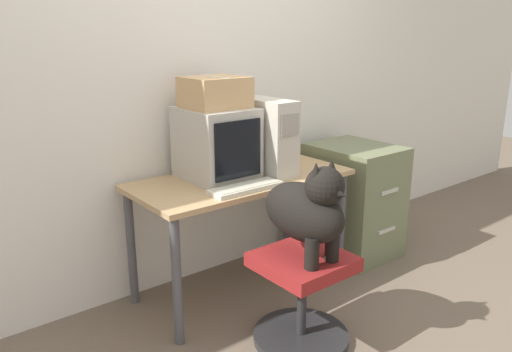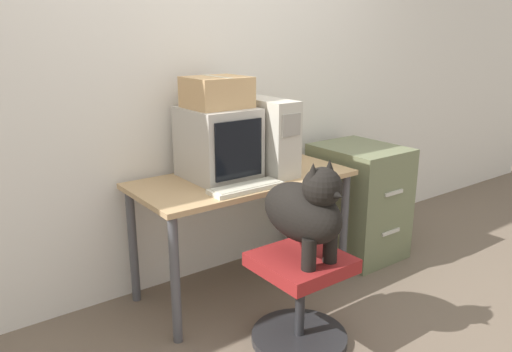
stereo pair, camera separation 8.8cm
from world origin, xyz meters
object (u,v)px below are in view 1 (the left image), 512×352
(filing_cabinet, at_px, (353,200))
(cardboard_box, at_px, (215,92))
(keyboard, at_px, (246,188))
(pc_tower, at_px, (261,135))
(office_chair, at_px, (302,296))
(crt_monitor, at_px, (217,143))
(dog, at_px, (308,209))

(filing_cabinet, distance_m, cardboard_box, 1.37)
(keyboard, bearing_deg, pc_tower, 38.36)
(pc_tower, height_order, office_chair, pc_tower)
(crt_monitor, relative_size, keyboard, 1.00)
(pc_tower, relative_size, office_chair, 1.02)
(pc_tower, bearing_deg, keyboard, -141.64)
(pc_tower, relative_size, dog, 0.99)
(dog, bearing_deg, keyboard, 95.22)
(pc_tower, height_order, filing_cabinet, pc_tower)
(crt_monitor, xyz_separation_m, keyboard, (-0.01, -0.29, -0.19))
(crt_monitor, xyz_separation_m, office_chair, (0.03, -0.71, -0.68))
(pc_tower, xyz_separation_m, cardboard_box, (-0.29, 0.05, 0.27))
(pc_tower, height_order, dog, pc_tower)
(keyboard, xyz_separation_m, cardboard_box, (0.01, 0.30, 0.48))
(pc_tower, xyz_separation_m, dog, (-0.27, -0.68, -0.22))
(cardboard_box, bearing_deg, pc_tower, -10.56)
(dog, bearing_deg, filing_cabinet, 29.69)
(crt_monitor, bearing_deg, office_chair, -87.95)
(pc_tower, bearing_deg, cardboard_box, 169.44)
(dog, xyz_separation_m, filing_cabinet, (1.05, 0.60, -0.34))
(crt_monitor, relative_size, dog, 0.83)
(office_chair, bearing_deg, keyboard, 95.50)
(pc_tower, xyz_separation_m, keyboard, (-0.31, -0.24, -0.21))
(crt_monitor, height_order, pc_tower, pc_tower)
(office_chair, distance_m, filing_cabinet, 1.21)
(crt_monitor, bearing_deg, pc_tower, -9.82)
(dog, relative_size, filing_cabinet, 0.65)
(keyboard, relative_size, dog, 0.83)
(keyboard, distance_m, dog, 0.44)
(keyboard, bearing_deg, filing_cabinet, 8.47)
(dog, bearing_deg, crt_monitor, 91.99)
(crt_monitor, distance_m, keyboard, 0.35)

